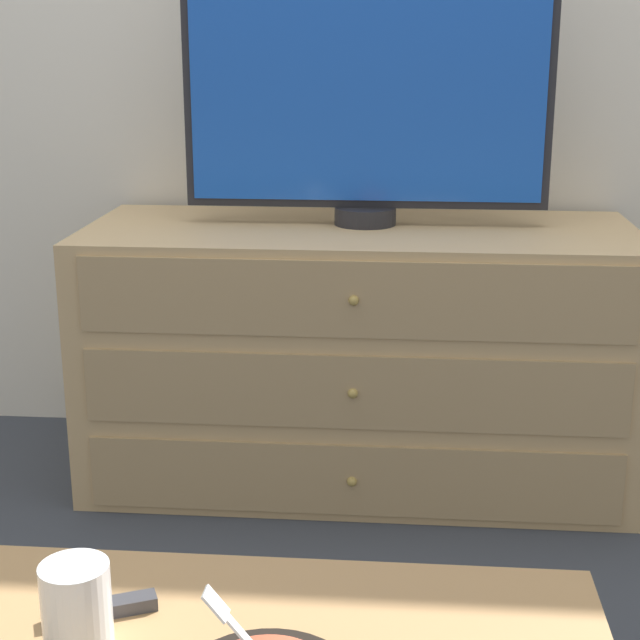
# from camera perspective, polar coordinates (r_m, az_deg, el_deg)

# --- Properties ---
(ground_plane) EXTENTS (12.00, 12.00, 0.00)m
(ground_plane) POSITION_cam_1_polar(r_m,az_deg,el_deg) (2.99, 0.98, -6.22)
(ground_plane) COLOR #383D47
(dresser) EXTENTS (1.39, 0.59, 0.68)m
(dresser) POSITION_cam_1_polar(r_m,az_deg,el_deg) (2.57, 2.26, -2.01)
(dresser) COLOR tan
(dresser) RESTS_ON ground_plane
(tv) EXTENTS (0.92, 0.16, 0.68)m
(tv) POSITION_cam_1_polar(r_m,az_deg,el_deg) (2.49, 2.75, 13.53)
(tv) COLOR #232328
(tv) RESTS_ON dresser
(drink_cup) EXTENTS (0.08, 0.08, 0.11)m
(drink_cup) POSITION_cam_1_polar(r_m,az_deg,el_deg) (1.22, -13.95, -16.20)
(drink_cup) COLOR beige
(drink_cup) RESTS_ON coffee_table
(remote_control) EXTENTS (0.13, 0.08, 0.02)m
(remote_control) POSITION_cam_1_polar(r_m,az_deg,el_deg) (1.30, -12.51, -16.08)
(remote_control) COLOR #38383D
(remote_control) RESTS_ON coffee_table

